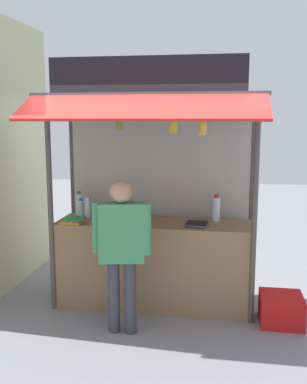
{
  "coord_description": "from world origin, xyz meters",
  "views": [
    {
      "loc": [
        0.82,
        -4.97,
        2.19
      ],
      "look_at": [
        0.0,
        0.0,
        1.34
      ],
      "focal_mm": 42.18,
      "sensor_mm": 36.0,
      "label": 1
    }
  ],
  "objects_px": {
    "water_bottle_left": "(88,209)",
    "vendor_person": "(121,242)",
    "water_bottle_center": "(127,209)",
    "banana_bunch_inner_right": "(202,127)",
    "water_bottle_front_right": "(115,207)",
    "water_bottle_far_right": "(79,204)",
    "plastic_crate": "(281,309)",
    "water_bottle_rear_center": "(81,208)",
    "water_bottle_mid_right": "(216,209)",
    "banana_bunch_leftmost": "(119,124)",
    "banana_bunch_inner_left": "(173,125)",
    "magazine_stack_front_left": "(197,224)",
    "magazine_stack_back_right": "(73,220)"
  },
  "relations": [
    {
      "from": "water_bottle_rear_center",
      "to": "banana_bunch_inner_right",
      "type": "xyz_separation_m",
      "value": [
        1.47,
        -0.53,
        0.98
      ]
    },
    {
      "from": "banana_bunch_inner_left",
      "to": "plastic_crate",
      "type": "xyz_separation_m",
      "value": [
        1.16,
        0.13,
        -1.95
      ]
    },
    {
      "from": "magazine_stack_back_right",
      "to": "water_bottle_center",
      "type": "bearing_deg",
      "value": 23.37
    },
    {
      "from": "water_bottle_rear_center",
      "to": "water_bottle_mid_right",
      "type": "bearing_deg",
      "value": 2.13
    },
    {
      "from": "water_bottle_far_right",
      "to": "vendor_person",
      "type": "bearing_deg",
      "value": -52.33
    },
    {
      "from": "water_bottle_front_right",
      "to": "magazine_stack_front_left",
      "type": "height_order",
      "value": "water_bottle_front_right"
    },
    {
      "from": "water_bottle_left",
      "to": "magazine_stack_front_left",
      "type": "relative_size",
      "value": 0.89
    },
    {
      "from": "water_bottle_mid_right",
      "to": "banana_bunch_inner_right",
      "type": "relative_size",
      "value": 1.06
    },
    {
      "from": "magazine_stack_back_right",
      "to": "water_bottle_left",
      "type": "bearing_deg",
      "value": 65.23
    },
    {
      "from": "banana_bunch_leftmost",
      "to": "water_bottle_rear_center",
      "type": "bearing_deg",
      "value": 139.26
    },
    {
      "from": "magazine_stack_back_right",
      "to": "banana_bunch_inner_right",
      "type": "distance_m",
      "value": 1.84
    },
    {
      "from": "water_bottle_center",
      "to": "water_bottle_front_right",
      "type": "relative_size",
      "value": 1.15
    },
    {
      "from": "water_bottle_left",
      "to": "banana_bunch_inner_left",
      "type": "relative_size",
      "value": 0.89
    },
    {
      "from": "water_bottle_far_right",
      "to": "banana_bunch_leftmost",
      "type": "distance_m",
      "value": 1.37
    },
    {
      "from": "water_bottle_left",
      "to": "water_bottle_mid_right",
      "type": "xyz_separation_m",
      "value": [
        1.51,
        0.11,
        0.03
      ]
    },
    {
      "from": "banana_bunch_inner_right",
      "to": "banana_bunch_leftmost",
      "type": "xyz_separation_m",
      "value": [
        -0.85,
        -0.0,
        0.03
      ]
    },
    {
      "from": "water_bottle_center",
      "to": "vendor_person",
      "type": "distance_m",
      "value": 0.87
    },
    {
      "from": "magazine_stack_back_right",
      "to": "plastic_crate",
      "type": "bearing_deg",
      "value": -3.14
    },
    {
      "from": "vendor_person",
      "to": "water_bottle_far_right",
      "type": "bearing_deg",
      "value": 115.56
    },
    {
      "from": "banana_bunch_inner_right",
      "to": "banana_bunch_leftmost",
      "type": "distance_m",
      "value": 0.85
    },
    {
      "from": "water_bottle_far_right",
      "to": "magazine_stack_front_left",
      "type": "height_order",
      "value": "water_bottle_far_right"
    },
    {
      "from": "vendor_person",
      "to": "water_bottle_front_right",
      "type": "bearing_deg",
      "value": 95.42
    },
    {
      "from": "water_bottle_center",
      "to": "water_bottle_left",
      "type": "xyz_separation_m",
      "value": [
        -0.48,
        -0.03,
        -0.01
      ]
    },
    {
      "from": "water_bottle_rear_center",
      "to": "vendor_person",
      "type": "distance_m",
      "value": 1.12
    },
    {
      "from": "water_bottle_center",
      "to": "magazine_stack_front_left",
      "type": "xyz_separation_m",
      "value": [
        0.83,
        -0.18,
        -0.11
      ]
    },
    {
      "from": "water_bottle_far_right",
      "to": "water_bottle_mid_right",
      "type": "bearing_deg",
      "value": -2.56
    },
    {
      "from": "magazine_stack_back_right",
      "to": "water_bottle_rear_center",
      "type": "bearing_deg",
      "value": 89.07
    },
    {
      "from": "water_bottle_mid_right",
      "to": "banana_bunch_inner_right",
      "type": "height_order",
      "value": "banana_bunch_inner_right"
    },
    {
      "from": "water_bottle_mid_right",
      "to": "banana_bunch_leftmost",
      "type": "relative_size",
      "value": 1.21
    },
    {
      "from": "banana_bunch_inner_right",
      "to": "water_bottle_rear_center",
      "type": "bearing_deg",
      "value": 160.19
    },
    {
      "from": "water_bottle_left",
      "to": "water_bottle_rear_center",
      "type": "distance_m",
      "value": 0.11
    },
    {
      "from": "water_bottle_center",
      "to": "banana_bunch_inner_right",
      "type": "bearing_deg",
      "value": -29.73
    },
    {
      "from": "banana_bunch_inner_left",
      "to": "banana_bunch_inner_right",
      "type": "xyz_separation_m",
      "value": [
        0.3,
        -0.0,
        -0.02
      ]
    },
    {
      "from": "plastic_crate",
      "to": "water_bottle_front_right",
      "type": "bearing_deg",
      "value": 164.54
    },
    {
      "from": "water_bottle_left",
      "to": "vendor_person",
      "type": "bearing_deg",
      "value": -53.43
    },
    {
      "from": "water_bottle_center",
      "to": "magazine_stack_back_right",
      "type": "xyz_separation_m",
      "value": [
        -0.58,
        -0.25,
        -0.1
      ]
    },
    {
      "from": "water_bottle_front_right",
      "to": "water_bottle_mid_right",
      "type": "distance_m",
      "value": 1.23
    },
    {
      "from": "water_bottle_far_right",
      "to": "plastic_crate",
      "type": "xyz_separation_m",
      "value": [
        2.4,
        -0.53,
        -0.97
      ]
    },
    {
      "from": "banana_bunch_inner_left",
      "to": "water_bottle_center",
      "type": "bearing_deg",
      "value": 139.51
    },
    {
      "from": "banana_bunch_inner_left",
      "to": "banana_bunch_leftmost",
      "type": "bearing_deg",
      "value": -179.9
    },
    {
      "from": "water_bottle_left",
      "to": "water_bottle_rear_center",
      "type": "xyz_separation_m",
      "value": [
        -0.1,
        0.05,
        -0.01
      ]
    },
    {
      "from": "magazine_stack_front_left",
      "to": "water_bottle_far_right",
      "type": "bearing_deg",
      "value": 167.07
    },
    {
      "from": "banana_bunch_inner_right",
      "to": "plastic_crate",
      "type": "bearing_deg",
      "value": 8.54
    },
    {
      "from": "water_bottle_front_right",
      "to": "vendor_person",
      "type": "bearing_deg",
      "value": -72.47
    },
    {
      "from": "water_bottle_far_right",
      "to": "water_bottle_rear_center",
      "type": "height_order",
      "value": "water_bottle_far_right"
    },
    {
      "from": "water_bottle_far_right",
      "to": "banana_bunch_inner_right",
      "type": "relative_size",
      "value": 0.99
    },
    {
      "from": "banana_bunch_inner_left",
      "to": "vendor_person",
      "type": "bearing_deg",
      "value": -144.28
    },
    {
      "from": "water_bottle_center",
      "to": "vendor_person",
      "type": "bearing_deg",
      "value": -81.37
    },
    {
      "from": "water_bottle_center",
      "to": "banana_bunch_leftmost",
      "type": "relative_size",
      "value": 1.01
    },
    {
      "from": "water_bottle_far_right",
      "to": "water_bottle_front_right",
      "type": "relative_size",
      "value": 1.29
    }
  ]
}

